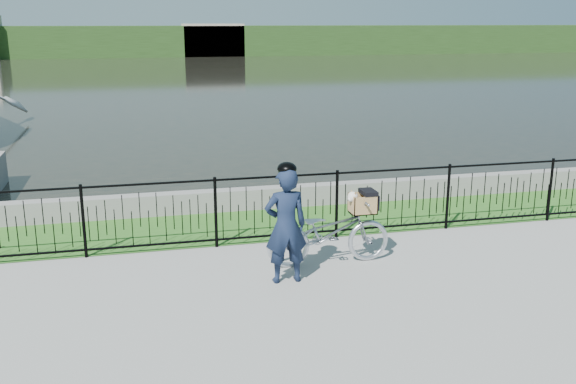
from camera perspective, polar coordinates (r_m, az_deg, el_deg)
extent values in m
plane|color=gray|center=(9.06, 1.31, -7.73)|extent=(120.00, 120.00, 0.00)
cube|color=#2F641F|center=(11.44, -2.02, -2.81)|extent=(60.00, 2.00, 0.01)
plane|color=black|center=(41.28, -10.62, 9.88)|extent=(120.00, 120.00, 0.00)
cube|color=gray|center=(12.32, -2.96, -0.56)|extent=(60.00, 0.30, 0.40)
cube|color=#26451A|center=(68.14, -11.99, 12.99)|extent=(120.00, 6.00, 3.00)
cube|color=#A79B86|center=(67.10, -6.69, 13.27)|extent=(6.00, 3.00, 3.20)
imported|color=silver|center=(9.47, 3.63, -3.59)|extent=(1.86, 0.65, 0.98)
cube|color=black|center=(9.55, 6.63, -1.83)|extent=(0.38, 0.18, 0.02)
cube|color=#9F7B49|center=(9.55, 6.63, -1.79)|extent=(0.37, 0.31, 0.01)
cube|color=#9F7B49|center=(9.64, 6.36, -0.79)|extent=(0.37, 0.01, 0.28)
cube|color=#9F7B49|center=(9.38, 6.96, -1.26)|extent=(0.37, 0.02, 0.28)
cube|color=#9F7B49|center=(9.57, 7.65, -0.95)|extent=(0.02, 0.31, 0.28)
cube|color=#9F7B49|center=(9.45, 5.65, -1.09)|extent=(0.01, 0.31, 0.28)
cube|color=black|center=(9.49, 7.15, -0.01)|extent=(0.20, 0.32, 0.06)
cube|color=black|center=(9.57, 7.75, -0.78)|extent=(0.02, 0.32, 0.22)
ellipsoid|color=silver|center=(9.51, 6.54, -1.09)|extent=(0.31, 0.22, 0.20)
sphere|color=silver|center=(9.41, 5.78, -0.42)|extent=(0.15, 0.15, 0.15)
sphere|color=silver|center=(9.38, 5.53, -0.65)|extent=(0.07, 0.07, 0.07)
sphere|color=black|center=(9.36, 5.40, -0.70)|extent=(0.02, 0.02, 0.02)
cone|color=olive|center=(9.44, 5.67, 0.02)|extent=(0.06, 0.08, 0.08)
cone|color=olive|center=(9.36, 5.98, -0.12)|extent=(0.06, 0.08, 0.08)
imported|color=#131D35|center=(8.71, -0.20, -3.02)|extent=(0.60, 0.40, 1.61)
ellipsoid|color=black|center=(8.50, -0.20, 2.02)|extent=(0.26, 0.29, 0.18)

